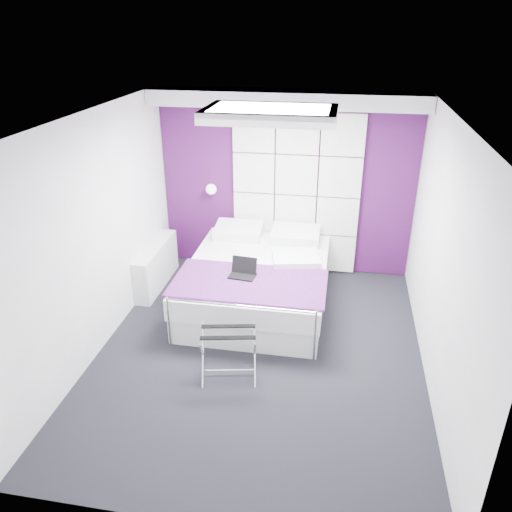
{
  "coord_description": "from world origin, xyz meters",
  "views": [
    {
      "loc": [
        0.76,
        -4.58,
        3.44
      ],
      "look_at": [
        -0.11,
        0.35,
        1.03
      ],
      "focal_mm": 35.0,
      "sensor_mm": 36.0,
      "label": 1
    }
  ],
  "objects_px": {
    "luggage_rack": "(229,353)",
    "radiator": "(156,266)",
    "bed": "(257,281)",
    "laptop": "(243,271)",
    "wall_lamp": "(212,188)",
    "nightstand": "(232,233)"
  },
  "relations": [
    {
      "from": "bed",
      "to": "laptop",
      "type": "height_order",
      "value": "laptop"
    },
    {
      "from": "nightstand",
      "to": "bed",
      "type": "bearing_deg",
      "value": -60.71
    },
    {
      "from": "wall_lamp",
      "to": "nightstand",
      "type": "relative_size",
      "value": 0.32
    },
    {
      "from": "bed",
      "to": "luggage_rack",
      "type": "bearing_deg",
      "value": -91.52
    },
    {
      "from": "nightstand",
      "to": "luggage_rack",
      "type": "distance_m",
      "value": 2.55
    },
    {
      "from": "radiator",
      "to": "luggage_rack",
      "type": "bearing_deg",
      "value": -50.69
    },
    {
      "from": "laptop",
      "to": "bed",
      "type": "bearing_deg",
      "value": 81.62
    },
    {
      "from": "radiator",
      "to": "laptop",
      "type": "xyz_separation_m",
      "value": [
        1.37,
        -0.65,
        0.37
      ]
    },
    {
      "from": "laptop",
      "to": "radiator",
      "type": "bearing_deg",
      "value": 160.97
    },
    {
      "from": "wall_lamp",
      "to": "bed",
      "type": "height_order",
      "value": "wall_lamp"
    },
    {
      "from": "nightstand",
      "to": "laptop",
      "type": "relative_size",
      "value": 1.51
    },
    {
      "from": "radiator",
      "to": "laptop",
      "type": "height_order",
      "value": "laptop"
    },
    {
      "from": "bed",
      "to": "laptop",
      "type": "bearing_deg",
      "value": -104.79
    },
    {
      "from": "bed",
      "to": "laptop",
      "type": "xyz_separation_m",
      "value": [
        -0.11,
        -0.4,
        0.35
      ]
    },
    {
      "from": "nightstand",
      "to": "laptop",
      "type": "xyz_separation_m",
      "value": [
        0.44,
        -1.37,
        0.1
      ]
    },
    {
      "from": "luggage_rack",
      "to": "radiator",
      "type": "bearing_deg",
      "value": 118.07
    },
    {
      "from": "wall_lamp",
      "to": "nightstand",
      "type": "height_order",
      "value": "wall_lamp"
    },
    {
      "from": "radiator",
      "to": "bed",
      "type": "height_order",
      "value": "bed"
    },
    {
      "from": "luggage_rack",
      "to": "laptop",
      "type": "distance_m",
      "value": 1.18
    },
    {
      "from": "luggage_rack",
      "to": "nightstand",
      "type": "bearing_deg",
      "value": 90.25
    },
    {
      "from": "wall_lamp",
      "to": "laptop",
      "type": "xyz_separation_m",
      "value": [
        0.73,
        -1.41,
        -0.55
      ]
    },
    {
      "from": "bed",
      "to": "wall_lamp",
      "type": "bearing_deg",
      "value": 129.73
    }
  ]
}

